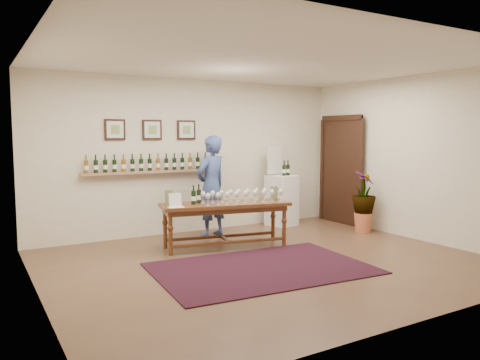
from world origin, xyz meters
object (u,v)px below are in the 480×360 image
tasting_table (225,209)px  potted_plant (364,202)px  display_pedestal (282,200)px  person (211,186)px

tasting_table → potted_plant: potted_plant is taller
potted_plant → display_pedestal: bearing=124.2°
display_pedestal → potted_plant: bearing=-55.8°
display_pedestal → person: size_ratio=0.56×
potted_plant → person: person is taller
tasting_table → display_pedestal: 2.13m
person → potted_plant: bearing=136.9°
person → display_pedestal: bearing=167.5°
tasting_table → person: 0.91m
display_pedestal → potted_plant: display_pedestal is taller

